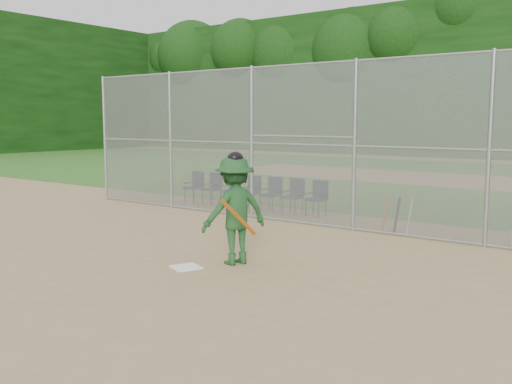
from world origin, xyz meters
The scene contains 15 objects.
ground centered at (0.00, 0.00, 0.00)m, with size 100.00×100.00×0.00m, color tan.
grass_strip centered at (0.00, 18.00, 0.01)m, with size 100.00×100.00×0.00m, color #2F651E.
dirt_patch_far centered at (0.00, 18.00, 0.01)m, with size 24.00×24.00×0.00m, color tan.
backstop_fence centered at (0.00, 5.00, 2.07)m, with size 16.09×0.09×4.00m.
treeline centered at (0.00, 20.00, 5.50)m, with size 81.00×60.00×11.00m.
home_plate centered at (0.21, 0.15, 0.01)m, with size 0.46×0.46×0.02m, color white.
batter_at_plate centered at (0.71, 0.91, 0.99)m, with size 1.19×1.45×2.05m.
spare_bats centered at (1.93, 5.38, 0.41)m, with size 0.66×0.37×0.83m.
chair_0 centered at (-5.33, 6.31, 0.48)m, with size 0.54×0.52×0.96m, color #0E1634, non-canonical shape.
chair_1 centered at (-4.57, 6.31, 0.48)m, with size 0.54×0.52×0.96m, color #0E1634, non-canonical shape.
chair_2 centered at (-3.81, 6.31, 0.48)m, with size 0.54×0.52×0.96m, color #0E1634, non-canonical shape.
chair_3 centered at (-3.06, 6.31, 0.48)m, with size 0.54×0.52×0.96m, color #0E1634, non-canonical shape.
chair_4 centered at (-2.30, 6.31, 0.48)m, with size 0.54×0.52×0.96m, color #0E1634, non-canonical shape.
chair_5 centered at (-1.55, 6.31, 0.48)m, with size 0.54×0.52×0.96m, color #0E1634, non-canonical shape.
chair_6 centered at (-0.79, 6.31, 0.48)m, with size 0.54×0.52×0.96m, color #0E1634, non-canonical shape.
Camera 1 is at (7.07, -7.02, 2.59)m, focal length 40.00 mm.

